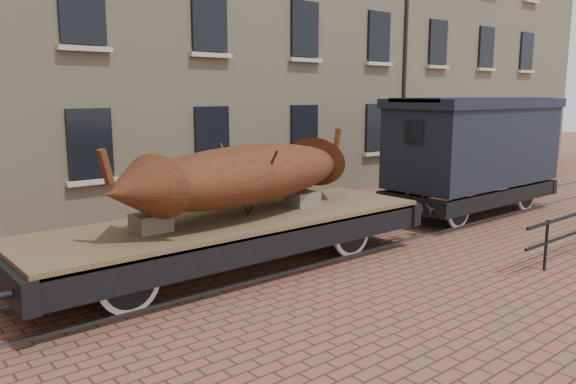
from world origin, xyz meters
TOP-DOWN VIEW (x-y plane):
  - ground at (0.00, 0.00)m, footprint 90.00×90.00m
  - rail_track at (0.00, 0.00)m, footprint 30.00×1.52m
  - flatcar_wagon at (-1.67, 0.00)m, footprint 9.11×2.47m
  - iron_boat at (-1.35, 0.00)m, footprint 6.37×2.84m
  - goods_van at (6.47, 0.00)m, footprint 6.38×2.32m

SIDE VIEW (x-z plane):
  - ground at x=0.00m, z-range 0.00..0.00m
  - rail_track at x=0.00m, z-range 0.00..0.06m
  - flatcar_wagon at x=-1.67m, z-range 0.17..1.55m
  - iron_boat at x=-1.35m, z-range 1.11..2.65m
  - goods_van at x=6.47m, z-range 0.42..3.72m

